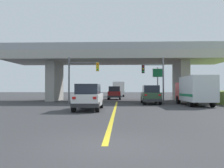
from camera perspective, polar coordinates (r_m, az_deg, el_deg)
The scene contains 11 objects.
ground at distance 32.46m, azimuth 1.28°, elevation -4.09°, with size 160.00×160.00×0.00m, color #353538.
overpass_bridge at distance 32.63m, azimuth 1.27°, elevation 5.34°, with size 29.83×8.19×7.38m.
lane_divider_stripe at distance 18.39m, azimuth 0.65°, elevation -6.33°, with size 0.20×23.09×0.01m, color yellow.
suv_lead at distance 18.32m, azimuth -5.70°, elevation -3.18°, with size 1.96×4.67×2.02m.
suv_crossing at distance 26.05m, azimuth 9.36°, elevation -2.57°, with size 2.01×4.74×2.02m.
box_truck at distance 24.80m, azimuth 19.50°, elevation -1.39°, with size 2.33×6.75×2.87m.
sedan_oncoming at distance 36.37m, azimuth 0.61°, elevation -2.18°, with size 1.97×4.83×2.02m.
traffic_signal_nearside at distance 27.38m, azimuth 10.64°, elevation 2.18°, with size 2.56×0.36×5.29m.
traffic_signal_farside at distance 26.70m, azimuth -7.88°, elevation 2.53°, with size 3.50×0.36×5.24m.
highway_sign at distance 30.01m, azimuth 11.07°, elevation 1.66°, with size 1.29×0.17×4.36m.
semi_truck_distant at distance 49.33m, azimuth 1.63°, elevation -1.23°, with size 2.33×6.41×3.06m.
Camera 1 is at (0.46, -6.76, 1.66)m, focal length 37.53 mm.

